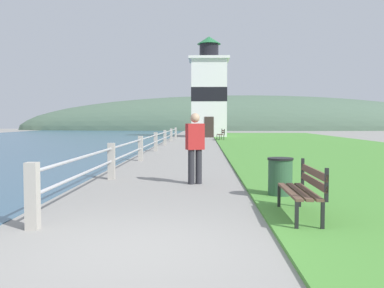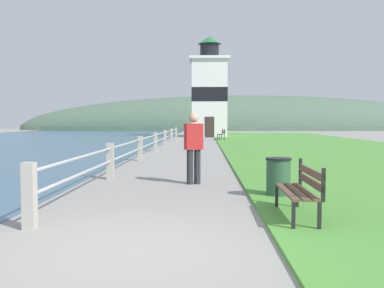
{
  "view_description": "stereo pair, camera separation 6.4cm",
  "coord_description": "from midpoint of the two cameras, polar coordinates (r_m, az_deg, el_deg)",
  "views": [
    {
      "loc": [
        0.82,
        -5.22,
        1.62
      ],
      "look_at": [
        0.17,
        18.84,
        0.3
      ],
      "focal_mm": 40.0,
      "sensor_mm": 36.0,
      "label": 1
    },
    {
      "loc": [
        0.88,
        -5.22,
        1.62
      ],
      "look_at": [
        0.17,
        18.84,
        0.3
      ],
      "focal_mm": 40.0,
      "sensor_mm": 36.0,
      "label": 2
    }
  ],
  "objects": [
    {
      "name": "lighthouse",
      "position": [
        42.96,
        2.38,
        6.8
      ],
      "size": [
        3.95,
        3.95,
        9.96
      ],
      "color": "white",
      "rests_on": "ground_plane"
    },
    {
      "name": "trash_bin",
      "position": [
        9.17,
        11.64,
        -4.42
      ],
      "size": [
        0.54,
        0.54,
        0.84
      ],
      "color": "#2D5138",
      "rests_on": "ground_plane"
    },
    {
      "name": "ground_plane",
      "position": [
        5.53,
        -7.44,
        -13.89
      ],
      "size": [
        160.0,
        160.0,
        0.0
      ],
      "primitive_type": "plane",
      "color": "gray"
    },
    {
      "name": "distant_hillside",
      "position": [
        75.21,
        7.16,
        1.88
      ],
      "size": [
        80.0,
        16.0,
        12.0
      ],
      "color": "#4C6651",
      "rests_on": "ground_plane"
    },
    {
      "name": "seawall_railing",
      "position": [
        22.73,
        -4.8,
        0.53
      ],
      "size": [
        0.18,
        32.87,
        1.0
      ],
      "color": "#A8A399",
      "rests_on": "ground_plane"
    },
    {
      "name": "grass_verge",
      "position": [
        26.04,
        17.23,
        -0.5
      ],
      "size": [
        12.0,
        59.45,
        0.06
      ],
      "color": "#4C8E38",
      "rests_on": "ground_plane"
    },
    {
      "name": "park_bench_midway",
      "position": [
        35.56,
        4.04,
        1.38
      ],
      "size": [
        0.61,
        1.76,
        0.94
      ],
      "rotation": [
        0.0,
        0.0,
        3.23
      ],
      "color": "brown",
      "rests_on": "ground_plane"
    },
    {
      "name": "person_strolling",
      "position": [
        10.87,
        0.39,
        -0.23
      ],
      "size": [
        0.5,
        0.38,
        1.81
      ],
      "rotation": [
        0.0,
        0.0,
        1.92
      ],
      "color": "#28282D",
      "rests_on": "ground_plane"
    },
    {
      "name": "park_bench_near",
      "position": [
        7.19,
        14.63,
        -5.63
      ],
      "size": [
        0.49,
        1.64,
        0.94
      ],
      "rotation": [
        0.0,
        0.0,
        3.13
      ],
      "color": "brown",
      "rests_on": "ground_plane"
    }
  ]
}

